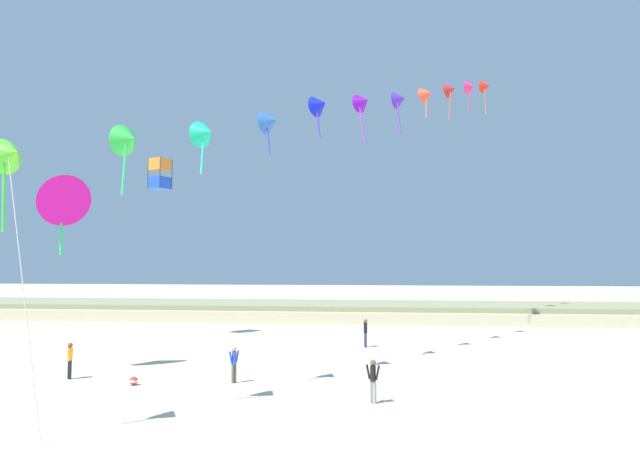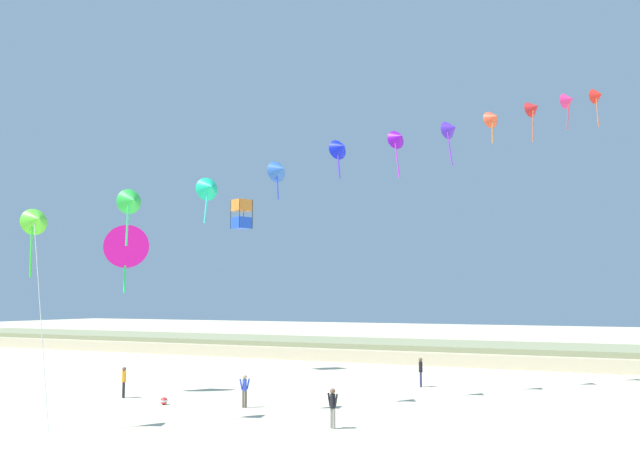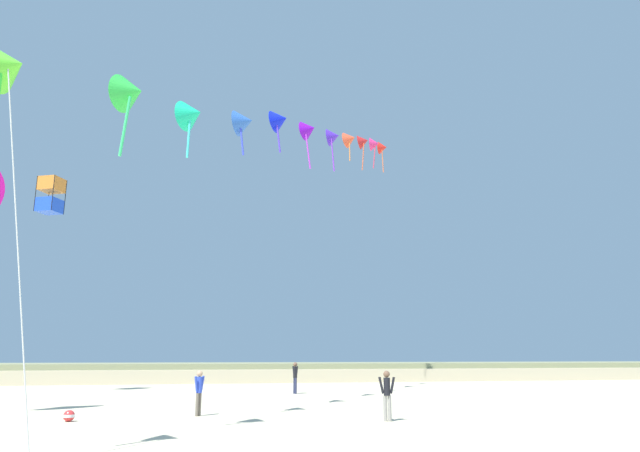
{
  "view_description": "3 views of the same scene",
  "coord_description": "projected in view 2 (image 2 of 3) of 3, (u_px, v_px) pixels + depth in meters",
  "views": [
    {
      "loc": [
        4.34,
        -15.38,
        5.14
      ],
      "look_at": [
        1.14,
        12.65,
        7.0
      ],
      "focal_mm": 32.0,
      "sensor_mm": 36.0,
      "label": 1
    },
    {
      "loc": [
        15.64,
        -19.3,
        5.2
      ],
      "look_at": [
        -0.21,
        13.25,
        9.11
      ],
      "focal_mm": 38.0,
      "sensor_mm": 36.0,
      "label": 2
    },
    {
      "loc": [
        -2.25,
        -12.56,
        2.09
      ],
      "look_at": [
        2.84,
        11.93,
        7.78
      ],
      "focal_mm": 32.0,
      "sensor_mm": 36.0,
      "label": 3
    }
  ],
  "objects": [
    {
      "name": "ground_plane",
      "position": [
        159.0,
        449.0,
        23.5
      ],
      "size": [
        240.0,
        240.0,
        0.0
      ],
      "primitive_type": "plane",
      "color": "beige"
    },
    {
      "name": "dune_ridge",
      "position": [
        450.0,
        352.0,
        57.74
      ],
      "size": [
        120.0,
        11.52,
        1.45
      ],
      "color": "beige",
      "rests_on": "ground"
    },
    {
      "name": "person_near_left",
      "position": [
        421.0,
        370.0,
        40.24
      ],
      "size": [
        0.27,
        0.59,
        1.72
      ],
      "color": "#282D4C",
      "rests_on": "ground"
    },
    {
      "name": "person_near_right",
      "position": [
        124.0,
        380.0,
        35.82
      ],
      "size": [
        0.49,
        0.41,
        1.61
      ],
      "color": "black",
      "rests_on": "ground"
    },
    {
      "name": "person_mid_center",
      "position": [
        333.0,
        405.0,
        27.32
      ],
      "size": [
        0.55,
        0.24,
        1.6
      ],
      "color": "gray",
      "rests_on": "ground"
    },
    {
      "name": "person_far_left",
      "position": [
        245.0,
        389.0,
        32.59
      ],
      "size": [
        0.39,
        0.48,
        1.56
      ],
      "color": "#726656",
      "rests_on": "ground"
    },
    {
      "name": "kite_banner_string",
      "position": [
        399.0,
        140.0,
        38.41
      ],
      "size": [
        20.74,
        33.99,
        20.58
      ],
      "color": "#5ADF2F"
    },
    {
      "name": "large_kite_low_lead",
      "position": [
        126.0,
        245.0,
        38.62
      ],
      "size": [
        2.9,
        2.94,
        4.06
      ],
      "color": "#EA0FA2"
    },
    {
      "name": "large_kite_mid_trail",
      "position": [
        242.0,
        214.0,
        50.15
      ],
      "size": [
        1.56,
        1.56,
        2.15
      ],
      "color": "blue"
    },
    {
      "name": "beach_ball",
      "position": [
        164.0,
        401.0,
        33.46
      ],
      "size": [
        0.36,
        0.36,
        0.36
      ],
      "color": "red",
      "rests_on": "ground"
    }
  ]
}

